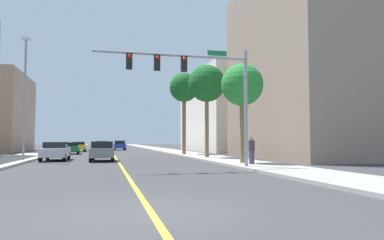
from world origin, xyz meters
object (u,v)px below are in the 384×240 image
at_px(street_lamp, 25,92).
at_px(car_gray, 102,151).
at_px(palm_mid, 207,84).
at_px(palm_far, 184,88).
at_px(traffic_signal_mast, 198,79).
at_px(car_yellow, 79,146).
at_px(car_silver, 56,151).
at_px(palm_near, 242,86).
at_px(car_blue, 119,145).
at_px(car_green, 71,148).
at_px(car_white, 102,146).
at_px(pedestrian, 252,151).

xyz_separation_m(street_lamp, car_gray, (5.61, -0.10, -4.33)).
height_order(palm_mid, palm_far, palm_far).
height_order(traffic_signal_mast, street_lamp, street_lamp).
relative_size(car_yellow, car_silver, 0.92).
distance_m(traffic_signal_mast, car_gray, 11.62).
bearing_deg(street_lamp, car_silver, 38.91).
bearing_deg(car_yellow, traffic_signal_mast, 103.96).
bearing_deg(palm_near, palm_far, 91.77).
distance_m(palm_mid, car_blue, 31.27).
height_order(car_blue, car_green, car_blue).
xyz_separation_m(palm_mid, car_white, (-8.93, 26.82, -5.65)).
distance_m(traffic_signal_mast, car_white, 38.34).
relative_size(car_gray, car_green, 1.06).
xyz_separation_m(car_white, pedestrian, (9.13, -36.04, 0.19)).
relative_size(palm_mid, car_green, 1.98).
xyz_separation_m(palm_near, palm_mid, (-0.18, 7.78, 1.28)).
height_order(palm_far, pedestrian, palm_far).
distance_m(street_lamp, pedestrian, 17.04).
bearing_deg(car_silver, car_white, -97.10).
bearing_deg(car_green, street_lamp, 80.65).
relative_size(palm_mid, car_yellow, 1.90).
bearing_deg(palm_near, palm_mid, 91.29).
relative_size(car_gray, car_yellow, 1.02).
bearing_deg(car_yellow, palm_mid, 117.44).
relative_size(palm_near, car_blue, 1.58).
relative_size(car_blue, car_green, 1.01).
distance_m(car_yellow, pedestrian, 34.67).
xyz_separation_m(traffic_signal_mast, car_yellow, (-8.39, 34.16, -4.18)).
bearing_deg(palm_mid, car_silver, 178.00).
bearing_deg(car_white, car_gray, -91.46).
bearing_deg(car_gray, pedestrian, -40.05).
height_order(street_lamp, pedestrian, street_lamp).
relative_size(palm_far, car_green, 2.16).
bearing_deg(palm_mid, car_blue, 101.51).
relative_size(car_green, pedestrian, 2.45).
relative_size(palm_mid, car_blue, 1.95).
distance_m(traffic_signal_mast, street_lamp, 14.43).
distance_m(palm_mid, car_yellow, 26.77).
height_order(traffic_signal_mast, palm_mid, palm_mid).
bearing_deg(car_yellow, palm_near, 111.57).
distance_m(car_blue, car_green, 17.07).
height_order(car_white, car_silver, car_white).
bearing_deg(car_white, car_blue, 47.88).
bearing_deg(car_blue, traffic_signal_mast, -87.99).
relative_size(car_blue, pedestrian, 2.49).
height_order(car_gray, car_silver, car_gray).
bearing_deg(car_yellow, car_silver, 89.52).
bearing_deg(car_green, traffic_signal_mast, 107.05).
height_order(palm_mid, pedestrian, palm_mid).
xyz_separation_m(car_gray, car_blue, (2.52, 31.45, -0.00)).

